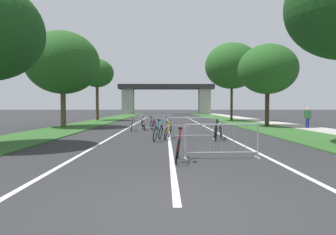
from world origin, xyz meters
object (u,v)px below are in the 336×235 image
Objects in this scene: bicycle_black_8 at (216,132)px; crowd_barrier_second at (191,128)px; tree_right_cypress_far at (268,69)px; crowd_barrier_third at (156,123)px; bicycle_yellow_4 at (168,131)px; tree_left_oak_near at (63,63)px; tree_left_pine_far at (97,73)px; bicycle_blue_6 at (167,124)px; bicycle_orange_7 at (132,125)px; bicycle_silver_0 at (143,124)px; tree_right_oak_mid at (232,66)px; bicycle_white_2 at (221,131)px; pedestrian_strolling at (308,116)px; bicycle_red_3 at (178,147)px; bicycle_purple_1 at (153,125)px; crowd_barrier_nearest at (222,141)px; bicycle_teal_5 at (158,132)px.

crowd_barrier_second is at bearing 167.32° from bicycle_black_8.
tree_right_cypress_far is 9.87m from crowd_barrier_third.
crowd_barrier_third is 1.41× the size of bicycle_yellow_4.
tree_right_cypress_far reaches higher than crowd_barrier_second.
tree_left_oak_near is 10.92m from tree_left_pine_far.
tree_left_oak_near is at bearing 158.07° from crowd_barrier_third.
bicycle_orange_7 reaches higher than bicycle_blue_6.
tree_left_pine_far is 3.97× the size of bicycle_silver_0.
tree_left_pine_far is 15.46m from bicycle_silver_0.
crowd_barrier_second is 5.91m from bicycle_orange_7.
tree_right_oak_mid is at bearing 93.80° from tree_right_cypress_far.
tree_right_cypress_far is at bearing 69.83° from bicycle_white_2.
tree_left_oak_near is 4.77× the size of pedestrian_strolling.
pedestrian_strolling reaches higher than bicycle_silver_0.
bicycle_black_8 is 1.17× the size of pedestrian_strolling.
bicycle_blue_6 is (7.87, -2.48, -4.49)m from tree_left_oak_near.
bicycle_red_3 is at bearing -118.22° from tree_right_cypress_far.
tree_right_oak_mid reaches higher than bicycle_white_2.
bicycle_black_8 is at bearing -52.86° from bicycle_purple_1.
crowd_barrier_nearest is at bearing 116.72° from bicycle_yellow_4.
pedestrian_strolling is at bearing -137.78° from bicycle_yellow_4.
pedestrian_strolling reaches higher than bicycle_black_8.
bicycle_silver_0 is at bearing -20.83° from tree_left_oak_near.
tree_left_pine_far reaches higher than tree_right_cypress_far.
crowd_barrier_second is 1.61m from bicycle_white_2.
tree_left_pine_far reaches higher than bicycle_white_2.
crowd_barrier_nearest is 1.41× the size of bicycle_yellow_4.
bicycle_blue_6 reaches higher than bicycle_purple_1.
bicycle_purple_1 is 0.96× the size of bicycle_white_2.
tree_right_cypress_far is 3.61× the size of bicycle_black_8.
crowd_barrier_nearest is 14.27m from pedestrian_strolling.
tree_left_oak_near is 4.43× the size of bicycle_red_3.
bicycle_yellow_4 is 0.99× the size of bicycle_orange_7.
bicycle_silver_0 is 1.06× the size of bicycle_orange_7.
crowd_barrier_nearest is at bearing -84.64° from crowd_barrier_second.
tree_right_oak_mid is 15.89m from bicycle_silver_0.
bicycle_black_8 is at bearing -62.02° from crowd_barrier_third.
tree_left_pine_far is at bearing 115.23° from crowd_barrier_second.
bicycle_teal_5 reaches higher than bicycle_orange_7.
crowd_barrier_second is at bearing -42.01° from tree_left_oak_near.
bicycle_red_3 is at bearing 36.88° from pedestrian_strolling.
bicycle_red_3 is at bearing -90.05° from bicycle_blue_6.
crowd_barrier_second reaches higher than bicycle_blue_6.
bicycle_silver_0 is (-8.77, -12.00, -5.62)m from tree_right_oak_mid.
tree_left_pine_far reaches higher than bicycle_silver_0.
bicycle_black_8 is 10.26m from pedestrian_strolling.
bicycle_red_3 is 0.99× the size of bicycle_orange_7.
bicycle_yellow_4 is at bearing -91.20° from bicycle_blue_6.
bicycle_teal_5 is (-0.71, 5.09, -0.00)m from bicycle_red_3.
crowd_barrier_nearest is 1.00× the size of crowd_barrier_second.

